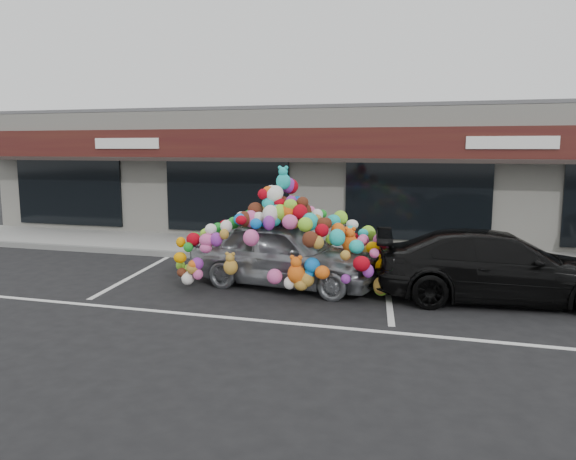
% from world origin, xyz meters
% --- Properties ---
extents(ground, '(90.00, 90.00, 0.00)m').
position_xyz_m(ground, '(0.00, 0.00, 0.00)').
color(ground, black).
rests_on(ground, ground).
extents(shop_building, '(24.00, 7.20, 4.31)m').
position_xyz_m(shop_building, '(0.00, 8.44, 2.16)').
color(shop_building, silver).
rests_on(shop_building, ground).
extents(sidewalk, '(26.00, 3.00, 0.15)m').
position_xyz_m(sidewalk, '(0.00, 4.00, 0.07)').
color(sidewalk, '#979792').
rests_on(sidewalk, ground).
extents(kerb, '(26.00, 0.18, 0.16)m').
position_xyz_m(kerb, '(0.00, 2.50, 0.07)').
color(kerb, slate).
rests_on(kerb, ground).
extents(parking_stripe_left, '(0.73, 4.37, 0.01)m').
position_xyz_m(parking_stripe_left, '(-3.20, 0.20, 0.00)').
color(parking_stripe_left, silver).
rests_on(parking_stripe_left, ground).
extents(parking_stripe_mid, '(0.73, 4.37, 0.01)m').
position_xyz_m(parking_stripe_mid, '(2.80, 0.20, 0.00)').
color(parking_stripe_mid, silver).
rests_on(parking_stripe_mid, ground).
extents(lane_line, '(14.00, 0.12, 0.01)m').
position_xyz_m(lane_line, '(2.00, -2.30, 0.00)').
color(lane_line, silver).
rests_on(lane_line, ground).
extents(toy_car, '(3.06, 4.71, 2.63)m').
position_xyz_m(toy_car, '(0.54, 0.23, 0.89)').
color(toy_car, '#9CA2A6').
rests_on(toy_car, ground).
extents(black_sedan, '(2.54, 5.00, 1.39)m').
position_xyz_m(black_sedan, '(4.92, 0.27, 0.69)').
color(black_sedan, black).
rests_on(black_sedan, ground).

